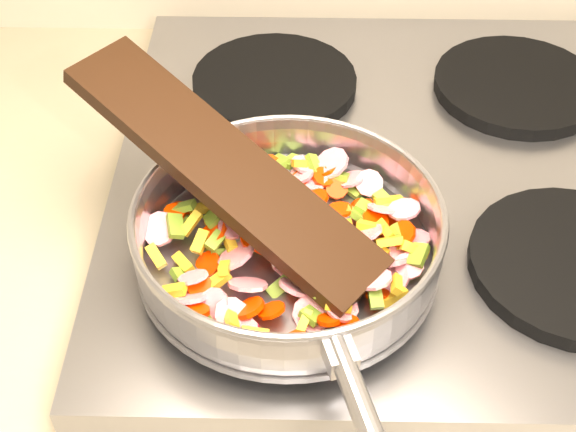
{
  "coord_description": "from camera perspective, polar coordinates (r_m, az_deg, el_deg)",
  "views": [
    {
      "loc": [
        -0.81,
        1.03,
        1.48
      ],
      "look_at": [
        -0.82,
        1.52,
        1.01
      ],
      "focal_mm": 50.0,
      "sensor_mm": 36.0,
      "label": 1
    }
  ],
  "objects": [
    {
      "name": "cooktop",
      "position": [
        0.85,
        8.18,
        2.38
      ],
      "size": [
        0.6,
        0.6,
        0.04
      ],
      "primitive_type": "cube",
      "color": "#939399",
      "rests_on": "counter_top"
    },
    {
      "name": "grate_fl",
      "position": [
        0.73,
        -1.69,
        -3.12
      ],
      "size": [
        0.19,
        0.19,
        0.02
      ],
      "primitive_type": "cylinder",
      "color": "black",
      "rests_on": "cooktop"
    },
    {
      "name": "grate_fr",
      "position": [
        0.77,
        19.7,
        -3.26
      ],
      "size": [
        0.19,
        0.19,
        0.02
      ],
      "primitive_type": "cylinder",
      "color": "black",
      "rests_on": "cooktop"
    },
    {
      "name": "grate_bl",
      "position": [
        0.94,
        -0.97,
        9.47
      ],
      "size": [
        0.19,
        0.19,
        0.02
      ],
      "primitive_type": "cylinder",
      "color": "black",
      "rests_on": "cooktop"
    },
    {
      "name": "grate_br",
      "position": [
        0.97,
        15.97,
        8.92
      ],
      "size": [
        0.19,
        0.19,
        0.02
      ],
      "primitive_type": "cylinder",
      "color": "black",
      "rests_on": "cooktop"
    },
    {
      "name": "saute_pan",
      "position": [
        0.69,
        0.06,
        -1.33
      ],
      "size": [
        0.31,
        0.47,
        0.06
      ],
      "rotation": [
        0.0,
        0.0,
        0.28
      ],
      "color": "#9E9EA5",
      "rests_on": "grate_fl"
    },
    {
      "name": "vegetable_heap",
      "position": [
        0.71,
        0.48,
        -1.55
      ],
      "size": [
        0.27,
        0.25,
        0.05
      ],
      "color": "gold",
      "rests_on": "saute_pan"
    },
    {
      "name": "wooden_spatula",
      "position": [
        0.7,
        -4.58,
        3.42
      ],
      "size": [
        0.29,
        0.25,
        0.11
      ],
      "primitive_type": "cube",
      "rotation": [
        0.0,
        -0.3,
        2.48
      ],
      "color": "black",
      "rests_on": "saute_pan"
    }
  ]
}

